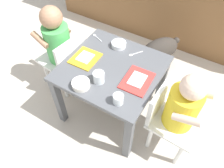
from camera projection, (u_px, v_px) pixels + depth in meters
ground_plane at (112, 109)px, 1.64m from camera, size 7.00×7.00×0.00m
dining_table at (112, 76)px, 1.36m from camera, size 0.58×0.56×0.45m
seated_child_left at (59, 42)px, 1.49m from camera, size 0.31×0.31×0.69m
seated_child_right at (180, 107)px, 1.16m from camera, size 0.30×0.30×0.66m
dog at (157, 51)px, 1.74m from camera, size 0.32×0.40×0.33m
food_tray_left at (85, 58)px, 1.34m from camera, size 0.16×0.18×0.02m
food_tray_right at (137, 80)px, 1.22m from camera, size 0.16×0.20×0.02m
water_cup_left at (99, 78)px, 1.20m from camera, size 0.07×0.07×0.06m
water_cup_right at (118, 100)px, 1.11m from camera, size 0.06×0.06×0.06m
cereal_bowl_right_side at (119, 44)px, 1.41m from camera, size 0.10×0.10×0.03m
veggie_bowl_near at (81, 84)px, 1.18m from camera, size 0.10×0.10×0.03m
spoon_by_left_tray at (97, 37)px, 1.48m from camera, size 0.10×0.05×0.01m
spoon_by_right_tray at (134, 54)px, 1.37m from camera, size 0.07×0.09×0.01m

